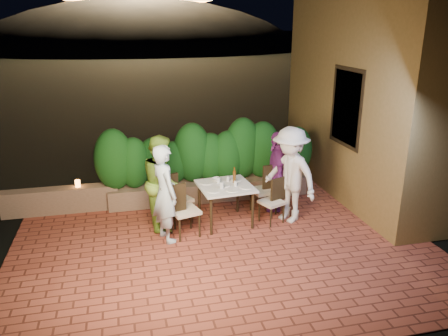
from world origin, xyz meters
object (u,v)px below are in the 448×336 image
object	(u,v)px
diner_blue	(165,193)
chair_left_front	(185,210)
chair_left_back	(177,198)
parapet_lamp	(78,183)
chair_right_back	(264,189)
chair_right_front	(272,201)
diner_white	(290,175)
bowl	(216,179)
dining_table	(225,204)
diner_purple	(277,171)
beer_bottle	(234,175)
diner_green	(162,182)

from	to	relation	value
diner_blue	chair_left_front	bearing A→B (deg)	-97.35
chair_left_back	parapet_lamp	bearing A→B (deg)	125.14
chair_right_back	parapet_lamp	distance (m)	3.66
chair_right_back	parapet_lamp	size ratio (longest dim) A/B	6.90
chair_right_front	diner_blue	world-z (taller)	diner_blue
chair_left_back	diner_white	size ratio (longest dim) A/B	0.55
bowl	chair_right_back	distance (m)	0.98
dining_table	diner_white	distance (m)	1.32
diner_purple	chair_right_back	bearing A→B (deg)	-58.17
beer_bottle	diner_purple	distance (m)	0.99
chair_right_back	diner_purple	distance (m)	0.44
beer_bottle	chair_right_back	bearing A→B (deg)	17.45
diner_blue	bowl	bearing A→B (deg)	-74.96
chair_left_front	parapet_lamp	bearing A→B (deg)	125.10
diner_blue	chair_right_front	bearing A→B (deg)	-102.82
chair_left_back	diner_green	bearing A→B (deg)	161.87
dining_table	diner_purple	distance (m)	1.27
dining_table	chair_right_back	xyz separation A→B (m)	(0.84, 0.29, 0.11)
chair_left_front	dining_table	bearing A→B (deg)	7.26
chair_left_back	diner_blue	bearing A→B (deg)	-140.04
bowl	chair_left_front	xyz separation A→B (m)	(-0.71, -0.64, -0.28)
chair_right_front	parapet_lamp	xyz separation A→B (m)	(-3.54, 1.41, 0.15)
bowl	chair_left_back	distance (m)	0.83
bowl	chair_left_back	xyz separation A→B (m)	(-0.77, -0.12, -0.27)
beer_bottle	diner_green	distance (m)	1.33
bowl	diner_purple	size ratio (longest dim) A/B	0.10
chair_left_front	chair_right_front	bearing A→B (deg)	-9.87
dining_table	parapet_lamp	size ratio (longest dim) A/B	6.78
dining_table	chair_left_front	bearing A→B (deg)	-157.48
chair_right_front	diner_white	world-z (taller)	diner_white
chair_left_front	chair_left_back	size ratio (longest dim) A/B	0.98
dining_table	beer_bottle	size ratio (longest dim) A/B	3.10
chair_right_back	diner_blue	xyz separation A→B (m)	(-1.99, -0.69, 0.37)
diner_blue	parapet_lamp	distance (m)	2.27
parapet_lamp	diner_purple	bearing A→B (deg)	-12.54
parapet_lamp	chair_left_back	bearing A→B (deg)	-29.80
chair_right_front	parapet_lamp	size ratio (longest dim) A/B	6.04
diner_green	diner_white	distance (m)	2.35
dining_table	beer_bottle	bearing A→B (deg)	23.23
chair_right_back	chair_left_back	bearing A→B (deg)	-5.80
dining_table	diner_green	size ratio (longest dim) A/B	0.55
chair_left_front	diner_white	bearing A→B (deg)	-10.34
chair_left_back	parapet_lamp	size ratio (longest dim) A/B	7.12
diner_blue	diner_purple	size ratio (longest dim) A/B	1.06
chair_left_back	chair_right_back	size ratio (longest dim) A/B	1.03
chair_right_front	diner_blue	xyz separation A→B (m)	(-1.99, -0.23, 0.43)
chair_right_back	beer_bottle	bearing A→B (deg)	8.31
chair_right_front	diner_green	world-z (taller)	diner_green
bowl	parapet_lamp	bearing A→B (deg)	160.45
beer_bottle	parapet_lamp	size ratio (longest dim) A/B	2.19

